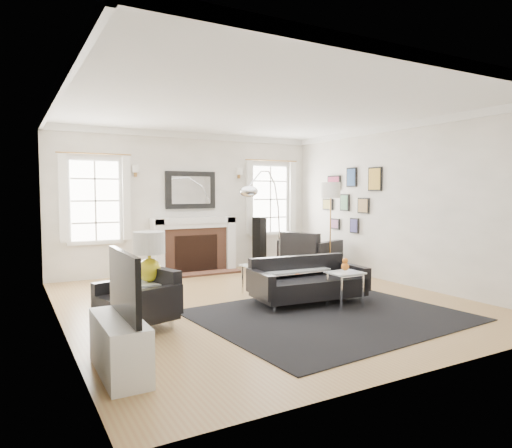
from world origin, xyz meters
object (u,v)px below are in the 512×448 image
coffee_table (284,268)px  gourd_lamp (149,253)px  armchair_left (141,301)px  armchair_right (308,254)px  arc_floor_lamp (266,222)px  fireplace (194,246)px  sofa (306,283)px

coffee_table → gourd_lamp: gourd_lamp is taller
armchair_left → armchair_right: size_ratio=0.80×
gourd_lamp → arc_floor_lamp: bearing=26.4°
armchair_left → gourd_lamp: size_ratio=1.63×
armchair_right → gourd_lamp: size_ratio=2.06×
fireplace → sofa: fireplace is taller
arc_floor_lamp → fireplace: bearing=106.3°
gourd_lamp → armchair_right: bearing=27.3°
sofa → gourd_lamp: bearing=177.5°
coffee_table → arc_floor_lamp: bearing=83.2°
arc_floor_lamp → coffee_table: bearing=-96.8°
fireplace → arc_floor_lamp: bearing=-73.7°
sofa → gourd_lamp: (-2.28, 0.10, 0.57)m
fireplace → armchair_right: bearing=-29.0°
armchair_right → fireplace: bearing=151.0°
armchair_right → gourd_lamp: 4.26m
fireplace → armchair_right: size_ratio=1.34×
sofa → armchair_right: 2.52m
fireplace → sofa: bearing=-80.7°
fireplace → arc_floor_lamp: (0.55, -1.89, 0.56)m
sofa → arc_floor_lamp: size_ratio=0.84×
fireplace → coffee_table: size_ratio=1.65×
coffee_table → arc_floor_lamp: size_ratio=0.50×
coffee_table → gourd_lamp: bearing=-168.6°
armchair_left → gourd_lamp: gourd_lamp is taller
armchair_left → fireplace: bearing=59.2°
fireplace → coffee_table: fireplace is taller
sofa → armchair_left: bearing=-178.3°
coffee_table → arc_floor_lamp: (0.08, 0.70, 0.68)m
fireplace → coffee_table: (0.47, -2.59, -0.12)m
armchair_right → coffee_table: 2.13m
armchair_right → arc_floor_lamp: size_ratio=0.62×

